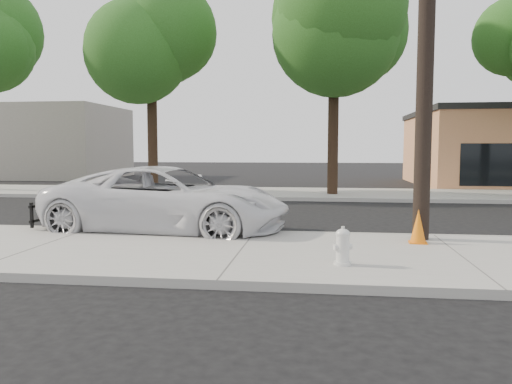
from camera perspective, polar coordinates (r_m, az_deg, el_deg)
ground at (r=13.73m, az=1.09°, el=-3.65°), size 120.00×120.00×0.00m
near_sidewalk at (r=9.52m, az=-1.76°, el=-7.06°), size 90.00×4.40×0.15m
far_sidewalk at (r=22.13m, az=3.49°, el=-0.17°), size 90.00×5.00×0.15m
curb_near at (r=11.66m, az=-0.04°, el=-4.82°), size 90.00×0.12×0.16m
building_far at (r=39.79m, az=-25.43°, el=5.14°), size 14.00×8.00×5.00m
utility_pole at (r=11.31m, az=18.92°, el=18.20°), size 1.40×0.34×9.00m
tree_b at (r=23.12m, az=-11.56°, el=15.08°), size 4.34×4.20×8.45m
tree_c at (r=21.69m, az=9.57°, el=17.84°), size 4.96×4.80×9.55m
police_cruiser at (r=12.32m, az=-9.97°, el=-0.89°), size 6.09×3.21×1.63m
fire_hydrant at (r=8.37m, az=9.88°, el=-6.26°), size 0.32×0.29×0.60m
traffic_cone at (r=10.65m, az=18.04°, el=-3.78°), size 0.39×0.39×0.69m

